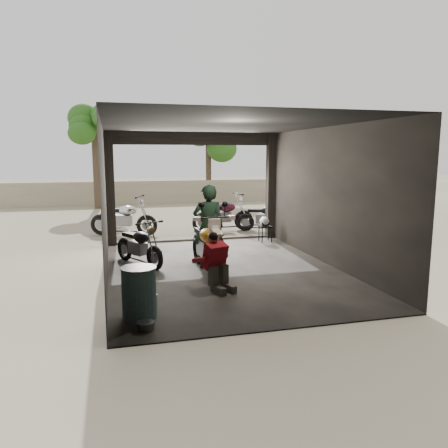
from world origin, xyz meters
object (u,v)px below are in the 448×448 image
helmet (264,221)px  stool (265,228)px  left_bike (139,243)px  rider (208,227)px  oil_drum (139,294)px  main_bike (207,242)px  outside_bike_b (223,212)px  outside_bike_a (123,216)px  outside_bike_c (265,215)px  mechanic (218,264)px  sign_post (289,179)px

helmet → stool: bearing=-47.2°
stool → left_bike: bearing=-154.2°
rider → oil_drum: size_ratio=2.30×
main_bike → stool: main_bike is taller
left_bike → oil_drum: size_ratio=1.93×
main_bike → outside_bike_b: size_ratio=1.06×
main_bike → outside_bike_a: size_ratio=1.05×
outside_bike_b → outside_bike_c: 1.41m
outside_bike_b → rider: rider is taller
rider → mechanic: bearing=92.6°
main_bike → oil_drum: size_ratio=2.41×
outside_bike_c → stool: (-0.61, -1.72, -0.15)m
left_bike → outside_bike_c: bearing=9.8°
outside_bike_c → helmet: outside_bike_c is taller
mechanic → oil_drum: 1.88m
oil_drum → left_bike: bearing=86.4°
stool → main_bike: bearing=-130.5°
oil_drum → outside_bike_c: bearing=56.6°
main_bike → left_bike: (-1.41, 0.96, -0.13)m
helmet → mechanic: bearing=-107.6°
left_bike → helmet: left_bike is taller
outside_bike_a → stool: size_ratio=3.90×
main_bike → outside_bike_b: 5.18m
helmet → sign_post: bearing=57.5°
left_bike → oil_drum: (-0.21, -3.44, -0.13)m
rider → oil_drum: 3.30m
outside_bike_a → mechanic: outside_bike_a is taller
oil_drum → mechanic: bearing=35.0°
rider → helmet: (2.25, 2.54, -0.33)m
outside_bike_c → main_bike: bearing=167.7°
oil_drum → outside_bike_a: bearing=90.1°
rider → mechanic: 1.75m
mechanic → stool: size_ratio=2.20×
mechanic → helmet: size_ratio=3.57×
stool → sign_post: size_ratio=0.19×
left_bike → rider: rider is taller
helmet → oil_drum: 6.63m
main_bike → mechanic: bearing=-95.7°
outside_bike_a → rider: (1.74, -4.65, 0.31)m
outside_bike_c → rider: size_ratio=0.86×
stool → sign_post: bearing=46.3°
mechanic → left_bike: bearing=99.7°
oil_drum → main_bike: bearing=56.8°
outside_bike_a → helmet: outside_bike_a is taller
outside_bike_c → mechanic: outside_bike_c is taller
left_bike → oil_drum: left_bike is taller
stool → oil_drum: 6.61m
outside_bike_b → main_bike: bearing=154.6°
outside_bike_b → helmet: bearing=-168.0°
mechanic → oil_drum: size_ratio=1.29×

